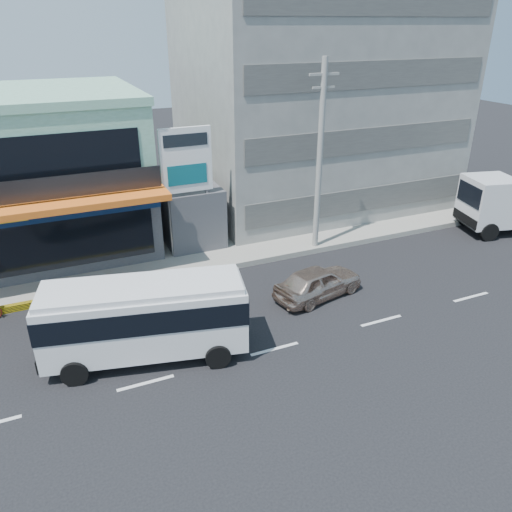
{
  "coord_description": "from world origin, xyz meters",
  "views": [
    {
      "loc": [
        -7.04,
        -14.26,
        11.46
      ],
      "look_at": [
        0.86,
        3.74,
        2.2
      ],
      "focal_mm": 35.0,
      "sensor_mm": 36.0,
      "label": 1
    }
  ],
  "objects": [
    {
      "name": "concrete_building",
      "position": [
        10.0,
        15.0,
        7.0
      ],
      "size": [
        16.0,
        12.0,
        14.0
      ],
      "primitive_type": "cube",
      "color": "gray",
      "rests_on": "ground"
    },
    {
      "name": "utility_pole_near",
      "position": [
        6.0,
        7.4,
        5.15
      ],
      "size": [
        1.6,
        0.3,
        10.0
      ],
      "color": "#999993",
      "rests_on": "ground"
    },
    {
      "name": "sedan",
      "position": [
        3.58,
        2.9,
        0.74
      ],
      "size": [
        4.63,
        2.66,
        1.48
      ],
      "primitive_type": "imported",
      "rotation": [
        0.0,
        0.0,
        1.79
      ],
      "color": "#C6AB97",
      "rests_on": "ground"
    },
    {
      "name": "ground",
      "position": [
        0.0,
        0.0,
        0.0
      ],
      "size": [
        120.0,
        120.0,
        0.0
      ],
      "primitive_type": "plane",
      "color": "black",
      "rests_on": "ground"
    },
    {
      "name": "minibus",
      "position": [
        -4.54,
        1.5,
        1.83
      ],
      "size": [
        7.65,
        3.87,
        3.06
      ],
      "color": "silver",
      "rests_on": "ground"
    },
    {
      "name": "sidewalk",
      "position": [
        5.0,
        9.5,
        0.15
      ],
      "size": [
        70.0,
        5.0,
        0.3
      ],
      "primitive_type": "cube",
      "color": "gray",
      "rests_on": "ground"
    },
    {
      "name": "satellite_dish",
      "position": [
        0.0,
        11.0,
        3.58
      ],
      "size": [
        1.5,
        1.5,
        0.15
      ],
      "primitive_type": "cylinder",
      "color": "slate",
      "rests_on": "gap_structure"
    },
    {
      "name": "gap_structure",
      "position": [
        0.0,
        12.0,
        1.75
      ],
      "size": [
        3.0,
        6.0,
        3.5
      ],
      "primitive_type": "cube",
      "color": "#3F3F43",
      "rests_on": "ground"
    },
    {
      "name": "shop_building",
      "position": [
        -8.0,
        13.95,
        4.0
      ],
      "size": [
        12.4,
        11.7,
        8.0
      ],
      "color": "#3F3F43",
      "rests_on": "ground"
    },
    {
      "name": "billboard",
      "position": [
        -0.5,
        9.2,
        4.93
      ],
      "size": [
        2.6,
        0.18,
        6.9
      ],
      "color": "gray",
      "rests_on": "ground"
    }
  ]
}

